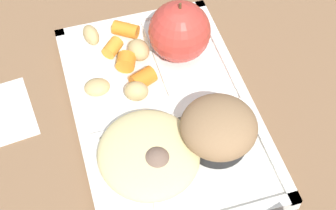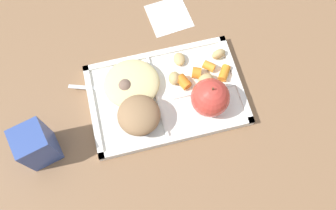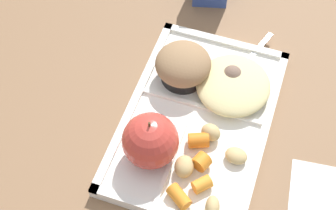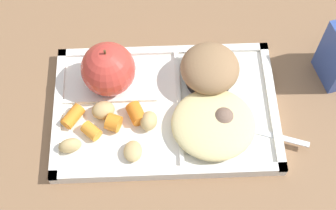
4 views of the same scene
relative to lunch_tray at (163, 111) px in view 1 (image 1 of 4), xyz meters
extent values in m
plane|color=#846042|center=(0.00, 0.00, -0.01)|extent=(6.00, 6.00, 0.00)
cube|color=white|center=(0.00, 0.00, 0.00)|extent=(0.36, 0.23, 0.02)
cube|color=white|center=(0.00, -0.11, 0.01)|extent=(0.36, 0.01, 0.01)
cube|color=white|center=(0.00, 0.11, 0.01)|extent=(0.36, 0.01, 0.01)
cube|color=white|center=(-0.17, 0.00, 0.01)|extent=(0.01, 0.23, 0.01)
cube|color=white|center=(0.02, 0.00, 0.01)|extent=(0.01, 0.21, 0.01)
cube|color=white|center=(-0.09, 0.02, 0.01)|extent=(0.15, 0.01, 0.01)
sphere|color=#C63D33|center=(-0.09, 0.05, 0.05)|extent=(0.09, 0.09, 0.09)
cylinder|color=#4C381E|center=(-0.09, 0.05, 0.10)|extent=(0.00, 0.00, 0.01)
cylinder|color=black|center=(0.07, 0.05, 0.02)|extent=(0.08, 0.08, 0.03)
ellipsoid|color=#93704C|center=(0.07, 0.05, 0.04)|extent=(0.10, 0.10, 0.05)
cylinder|color=orange|center=(-0.12, -0.04, 0.02)|extent=(0.03, 0.03, 0.02)
cylinder|color=orange|center=(-0.15, -0.02, 0.02)|extent=(0.04, 0.04, 0.02)
cylinder|color=orange|center=(-0.05, -0.02, 0.02)|extent=(0.03, 0.04, 0.02)
cylinder|color=orange|center=(-0.08, -0.03, 0.02)|extent=(0.03, 0.03, 0.03)
ellipsoid|color=tan|center=(-0.05, -0.08, 0.02)|extent=(0.03, 0.04, 0.02)
ellipsoid|color=tan|center=(-0.10, -0.01, 0.02)|extent=(0.04, 0.04, 0.03)
ellipsoid|color=tan|center=(-0.15, -0.07, 0.02)|extent=(0.04, 0.03, 0.03)
ellipsoid|color=tan|center=(-0.03, -0.03, 0.02)|extent=(0.04, 0.04, 0.03)
ellipsoid|color=beige|center=(0.07, -0.04, 0.02)|extent=(0.13, 0.13, 0.03)
sphere|color=brown|center=(0.08, -0.02, 0.02)|extent=(0.03, 0.03, 0.03)
sphere|color=#755B4C|center=(0.09, -0.03, 0.03)|extent=(0.04, 0.04, 0.04)
cube|color=white|center=(0.11, -0.04, 0.01)|extent=(0.04, 0.03, 0.00)
cylinder|color=white|center=(0.08, -0.02, 0.01)|extent=(0.02, 0.01, 0.00)
cylinder|color=white|center=(0.08, -0.03, 0.01)|extent=(0.02, 0.01, 0.00)
cylinder|color=white|center=(0.08, -0.04, 0.01)|extent=(0.02, 0.01, 0.00)
camera|label=1|loc=(0.40, -0.11, 0.56)|focal=55.27mm
camera|label=2|loc=(0.07, 0.31, 0.75)|focal=36.39mm
camera|label=3|loc=(-0.44, -0.10, 0.72)|focal=54.38mm
camera|label=4|loc=(-0.01, -0.38, 0.71)|focal=52.76mm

